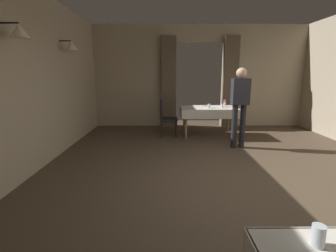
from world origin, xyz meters
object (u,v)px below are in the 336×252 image
(chair_mid_left, at_px, (166,116))
(person_waiter_by_doorway, at_px, (240,101))
(glass_mid_b, at_px, (222,106))
(glass_near_a, at_px, (318,236))
(flower_vase_mid, at_px, (225,103))
(plate_mid_d, at_px, (204,106))
(dining_table_mid, at_px, (208,111))
(glass_mid_c, at_px, (209,106))

(chair_mid_left, distance_m, person_waiter_by_doorway, 1.99)
(chair_mid_left, height_order, person_waiter_by_doorway, person_waiter_by_doorway)
(chair_mid_left, xyz_separation_m, glass_mid_b, (1.44, -0.09, 0.28))
(glass_near_a, bearing_deg, flower_vase_mid, 81.73)
(chair_mid_left, bearing_deg, person_waiter_by_doorway, -34.33)
(flower_vase_mid, distance_m, plate_mid_d, 0.54)
(glass_near_a, height_order, plate_mid_d, glass_near_a)
(dining_table_mid, bearing_deg, glass_mid_b, -9.76)
(glass_near_a, relative_size, flower_vase_mid, 0.65)
(glass_mid_c, bearing_deg, plate_mid_d, 99.19)
(glass_near_a, distance_m, person_waiter_by_doorway, 4.23)
(flower_vase_mid, distance_m, glass_mid_c, 0.60)
(flower_vase_mid, relative_size, glass_mid_c, 1.65)
(glass_near_a, bearing_deg, chair_mid_left, 98.44)
(dining_table_mid, distance_m, plate_mid_d, 0.24)
(glass_mid_b, bearing_deg, person_waiter_by_doorway, -81.73)
(dining_table_mid, distance_m, glass_mid_c, 0.21)
(chair_mid_left, distance_m, flower_vase_mid, 1.61)
(dining_table_mid, distance_m, flower_vase_mid, 0.54)
(glass_mid_b, height_order, person_waiter_by_doorway, person_waiter_by_doorway)
(glass_mid_b, distance_m, person_waiter_by_doorway, 1.03)
(dining_table_mid, height_order, chair_mid_left, chair_mid_left)
(chair_mid_left, distance_m, glass_mid_c, 1.14)
(glass_near_a, bearing_deg, person_waiter_by_doorway, 78.98)
(glass_near_a, xyz_separation_m, glass_mid_b, (0.66, 5.14, -0.01))
(plate_mid_d, relative_size, person_waiter_by_doorway, 0.12)
(flower_vase_mid, bearing_deg, person_waiter_by_doorway, -89.02)
(chair_mid_left, bearing_deg, flower_vase_mid, 6.62)
(dining_table_mid, xyz_separation_m, glass_mid_b, (0.34, -0.06, 0.14))
(dining_table_mid, relative_size, plate_mid_d, 6.74)
(glass_mid_c, height_order, plate_mid_d, glass_mid_c)
(chair_mid_left, relative_size, glass_near_a, 8.20)
(dining_table_mid, bearing_deg, glass_near_a, -93.59)
(glass_mid_b, xyz_separation_m, person_waiter_by_doorway, (0.14, -0.99, 0.22))
(glass_near_a, bearing_deg, glass_mid_b, 82.65)
(flower_vase_mid, relative_size, glass_mid_b, 1.76)
(glass_mid_b, bearing_deg, glass_mid_c, -165.18)
(glass_mid_b, bearing_deg, plate_mid_d, 147.16)
(chair_mid_left, relative_size, plate_mid_d, 4.36)
(glass_near_a, xyz_separation_m, person_waiter_by_doorway, (0.81, 4.15, 0.22))
(glass_mid_c, relative_size, plate_mid_d, 0.50)
(dining_table_mid, height_order, glass_mid_c, glass_mid_c)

